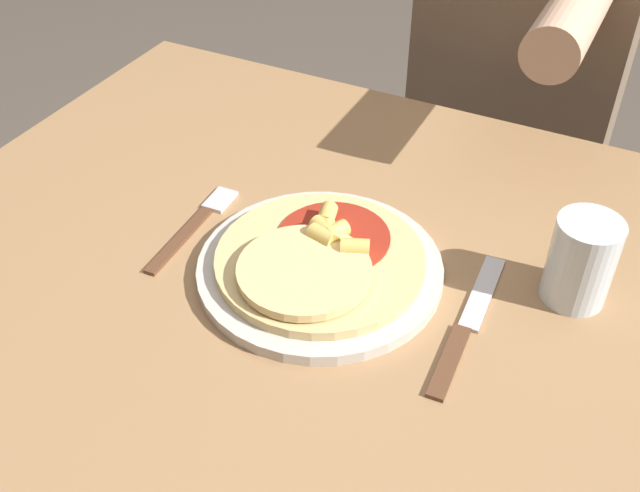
{
  "coord_description": "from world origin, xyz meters",
  "views": [
    {
      "loc": [
        0.29,
        -0.55,
        1.29
      ],
      "look_at": [
        0.01,
        0.01,
        0.77
      ],
      "focal_mm": 42.0,
      "sensor_mm": 36.0,
      "label": 1
    }
  ],
  "objects": [
    {
      "name": "dining_table",
      "position": [
        0.0,
        0.0,
        0.61
      ],
      "size": [
        1.0,
        0.85,
        0.73
      ],
      "color": "#9E754C",
      "rests_on": "ground_plane"
    },
    {
      "name": "plate",
      "position": [
        0.01,
        0.01,
        0.74
      ],
      "size": [
        0.27,
        0.27,
        0.01
      ],
      "color": "beige",
      "rests_on": "dining_table"
    },
    {
      "name": "knife",
      "position": [
        0.19,
        0.0,
        0.73
      ],
      "size": [
        0.03,
        0.22,
        0.0
      ],
      "color": "brown",
      "rests_on": "dining_table"
    },
    {
      "name": "pizza",
      "position": [
        0.01,
        0.01,
        0.76
      ],
      "size": [
        0.23,
        0.23,
        0.04
      ],
      "color": "#DBBC7A",
      "rests_on": "plate"
    },
    {
      "name": "drinking_glass",
      "position": [
        0.27,
        0.1,
        0.78
      ],
      "size": [
        0.07,
        0.07,
        0.1
      ],
      "color": "silver",
      "rests_on": "dining_table"
    },
    {
      "name": "person_diner",
      "position": [
        0.07,
        0.67,
        0.71
      ],
      "size": [
        0.34,
        0.52,
        1.22
      ],
      "color": "#2D2D38",
      "rests_on": "ground_plane"
    },
    {
      "name": "fork",
      "position": [
        -0.16,
        0.02,
        0.73
      ],
      "size": [
        0.03,
        0.18,
        0.0
      ],
      "color": "brown",
      "rests_on": "dining_table"
    }
  ]
}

